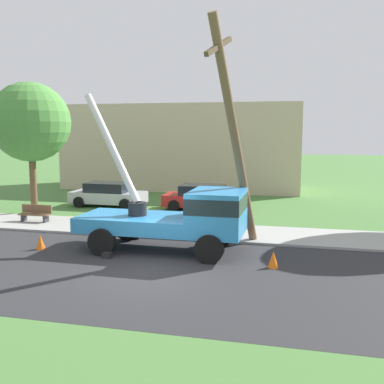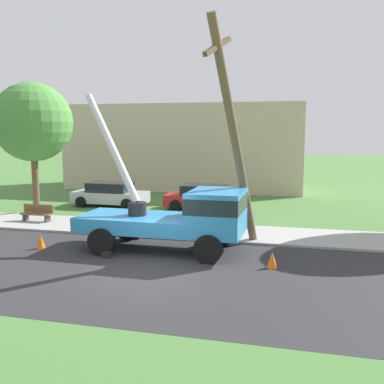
% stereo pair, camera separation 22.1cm
% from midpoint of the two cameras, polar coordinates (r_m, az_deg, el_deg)
% --- Properties ---
extents(ground_plane, '(120.00, 120.00, 0.00)m').
position_cam_midpoint_polar(ground_plane, '(26.01, 3.51, -2.09)').
color(ground_plane, '#477538').
extents(road_asphalt, '(80.00, 8.32, 0.01)m').
position_cam_midpoint_polar(road_asphalt, '(14.70, -5.31, -10.01)').
color(road_asphalt, '#2B2B2D').
rests_on(road_asphalt, ground).
extents(sidewalk_strip, '(80.00, 3.21, 0.10)m').
position_cam_midpoint_polar(sidewalk_strip, '(20.02, 0.20, -4.97)').
color(sidewalk_strip, '#9E9E99').
rests_on(sidewalk_strip, ground).
extents(utility_truck, '(6.76, 3.20, 5.98)m').
position_cam_midpoint_polar(utility_truck, '(16.59, -0.84, -2.89)').
color(utility_truck, '#2D84C6').
rests_on(utility_truck, ground).
extents(leaning_utility_pole, '(1.50, 4.13, 8.34)m').
position_cam_midpoint_polar(leaning_utility_pole, '(16.32, 5.81, 6.94)').
color(leaning_utility_pole, brown).
rests_on(leaning_utility_pole, ground).
extents(traffic_cone_ahead, '(0.36, 0.36, 0.56)m').
position_cam_midpoint_polar(traffic_cone_ahead, '(15.16, 10.59, -8.47)').
color(traffic_cone_ahead, orange).
rests_on(traffic_cone_ahead, ground).
extents(traffic_cone_behind, '(0.36, 0.36, 0.56)m').
position_cam_midpoint_polar(traffic_cone_behind, '(18.13, -18.36, -6.02)').
color(traffic_cone_behind, orange).
rests_on(traffic_cone_behind, ground).
extents(parked_sedan_silver, '(4.45, 2.11, 1.42)m').
position_cam_midpoint_polar(parked_sedan_silver, '(27.09, -10.13, -0.27)').
color(parked_sedan_silver, '#B7B7BF').
rests_on(parked_sedan_silver, ground).
extents(parked_sedan_red, '(4.40, 2.02, 1.42)m').
position_cam_midpoint_polar(parked_sedan_red, '(25.41, 1.83, -0.69)').
color(parked_sedan_red, '#B21E1E').
rests_on(parked_sedan_red, ground).
extents(park_bench, '(1.60, 0.45, 0.90)m').
position_cam_midpoint_polar(park_bench, '(23.10, -18.85, -2.62)').
color(park_bench, brown).
rests_on(park_bench, ground).
extents(roadside_tree_near, '(4.20, 4.20, 7.03)m').
position_cam_midpoint_polar(roadside_tree_near, '(25.51, -19.39, 8.35)').
color(roadside_tree_near, brown).
rests_on(roadside_tree_near, ground).
extents(lowrise_building_backdrop, '(18.00, 6.00, 6.40)m').
position_cam_midpoint_polar(lowrise_building_backdrop, '(35.05, -0.62, 5.78)').
color(lowrise_building_backdrop, '#C6B293').
rests_on(lowrise_building_backdrop, ground).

